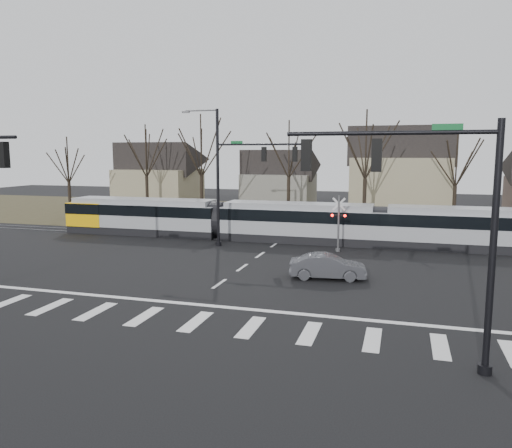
# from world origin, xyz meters

# --- Properties ---
(ground) EXTENTS (140.00, 140.00, 0.00)m
(ground) POSITION_xyz_m (0.00, 0.00, 0.00)
(ground) COLOR black
(grass_verge) EXTENTS (140.00, 28.00, 0.01)m
(grass_verge) POSITION_xyz_m (0.00, 32.00, 0.01)
(grass_verge) COLOR #38331E
(grass_verge) RESTS_ON ground
(crosswalk) EXTENTS (27.00, 2.60, 0.01)m
(crosswalk) POSITION_xyz_m (0.00, -4.00, 0.01)
(crosswalk) COLOR silver
(crosswalk) RESTS_ON ground
(stop_line) EXTENTS (28.00, 0.35, 0.01)m
(stop_line) POSITION_xyz_m (0.00, -1.80, 0.01)
(stop_line) COLOR silver
(stop_line) RESTS_ON ground
(lane_dashes) EXTENTS (0.18, 30.00, 0.01)m
(lane_dashes) POSITION_xyz_m (0.00, 16.00, 0.01)
(lane_dashes) COLOR silver
(lane_dashes) RESTS_ON ground
(rail_pair) EXTENTS (90.00, 1.52, 0.06)m
(rail_pair) POSITION_xyz_m (0.00, 15.80, 0.03)
(rail_pair) COLOR #59595E
(rail_pair) RESTS_ON ground
(tram) EXTENTS (40.52, 3.01, 3.07)m
(tram) POSITION_xyz_m (1.25, 16.00, 1.67)
(tram) COLOR gray
(tram) RESTS_ON ground
(sedan) EXTENTS (2.63, 4.63, 1.39)m
(sedan) POSITION_xyz_m (5.43, 4.75, 0.70)
(sedan) COLOR #3F4045
(sedan) RESTS_ON ground
(signal_pole_near_right) EXTENTS (6.72, 0.44, 8.00)m
(signal_pole_near_right) POSITION_xyz_m (10.11, -6.00, 5.17)
(signal_pole_near_right) COLOR black
(signal_pole_near_right) RESTS_ON ground
(signal_pole_far) EXTENTS (9.28, 0.44, 10.20)m
(signal_pole_far) POSITION_xyz_m (-2.41, 12.50, 5.70)
(signal_pole_far) COLOR black
(signal_pole_far) RESTS_ON ground
(rail_crossing_signal) EXTENTS (1.08, 0.36, 4.00)m
(rail_crossing_signal) POSITION_xyz_m (5.00, 12.79, 1.89)
(rail_crossing_signal) COLOR #59595B
(rail_crossing_signal) RESTS_ON ground
(tree_row) EXTENTS (59.20, 7.20, 10.00)m
(tree_row) POSITION_xyz_m (2.00, 26.00, 5.00)
(tree_row) COLOR black
(tree_row) RESTS_ON ground
(house_a) EXTENTS (9.72, 8.64, 8.60)m
(house_a) POSITION_xyz_m (-20.00, 34.00, 4.46)
(house_a) COLOR gray
(house_a) RESTS_ON ground
(house_b) EXTENTS (8.64, 7.56, 7.65)m
(house_b) POSITION_xyz_m (-5.00, 36.00, 3.97)
(house_b) COLOR slate
(house_b) RESTS_ON ground
(house_c) EXTENTS (10.80, 8.64, 10.10)m
(house_c) POSITION_xyz_m (9.00, 33.00, 5.23)
(house_c) COLOR gray
(house_c) RESTS_ON ground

